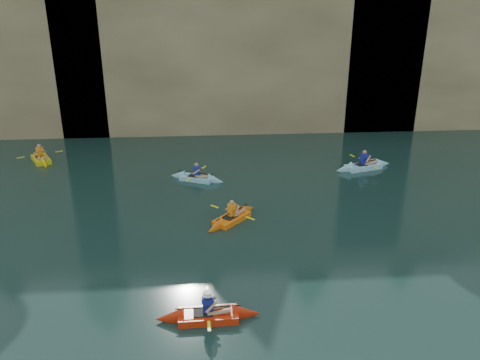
{
  "coord_description": "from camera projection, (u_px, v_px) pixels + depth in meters",
  "views": [
    {
      "loc": [
        -0.67,
        -9.42,
        8.57
      ],
      "look_at": [
        0.47,
        5.03,
        3.0
      ],
      "focal_mm": 35.0,
      "sensor_mm": 36.0,
      "label": 1
    }
  ],
  "objects": [
    {
      "name": "cliff",
      "position": [
        210.0,
        35.0,
        37.66
      ],
      "size": [
        70.0,
        16.0,
        12.0
      ],
      "primitive_type": "cube",
      "color": "tan",
      "rests_on": "ground"
    },
    {
      "name": "cliff_slab_center",
      "position": [
        242.0,
        47.0,
        31.02
      ],
      "size": [
        24.0,
        2.4,
        11.4
      ],
      "primitive_type": "cube",
      "color": "tan",
      "rests_on": "ground"
    },
    {
      "name": "sea_cave_center",
      "position": [
        154.0,
        111.0,
        31.45
      ],
      "size": [
        3.5,
        1.0,
        3.2
      ],
      "primitive_type": "cube",
      "color": "black",
      "rests_on": "ground"
    },
    {
      "name": "sea_cave_east",
      "position": [
        358.0,
        99.0,
        32.24
      ],
      "size": [
        5.0,
        1.0,
        4.5
      ],
      "primitive_type": "cube",
      "color": "black",
      "rests_on": "ground"
    },
    {
      "name": "main_kayaker",
      "position": [
        208.0,
        315.0,
        13.41
      ],
      "size": [
        3.04,
        2.09,
        1.12
      ],
      "rotation": [
        0.0,
        0.0,
        0.02
      ],
      "color": "red",
      "rests_on": "ground"
    },
    {
      "name": "kayaker_orange",
      "position": [
        232.0,
        218.0,
        19.4
      ],
      "size": [
        2.57,
        2.73,
        1.16
      ],
      "rotation": [
        0.0,
        0.0,
        0.83
      ],
      "color": "orange",
      "rests_on": "ground"
    },
    {
      "name": "kayaker_ltblue_near",
      "position": [
        197.0,
        178.0,
        23.81
      ],
      "size": [
        2.97,
        2.13,
        1.16
      ],
      "rotation": [
        0.0,
        0.0,
        -0.42
      ],
      "color": "#91D6F2",
      "rests_on": "ground"
    },
    {
      "name": "kayaker_yellow",
      "position": [
        41.0,
        159.0,
        26.59
      ],
      "size": [
        2.23,
        3.08,
        1.27
      ],
      "rotation": [
        0.0,
        0.0,
        -1.07
      ],
      "color": "yellow",
      "rests_on": "ground"
    },
    {
      "name": "kayaker_ltblue_mid",
      "position": [
        363.0,
        166.0,
        25.41
      ],
      "size": [
        3.54,
        2.49,
        1.32
      ],
      "rotation": [
        0.0,
        0.0,
        0.3
      ],
      "color": "#98DFFF",
      "rests_on": "ground"
    }
  ]
}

